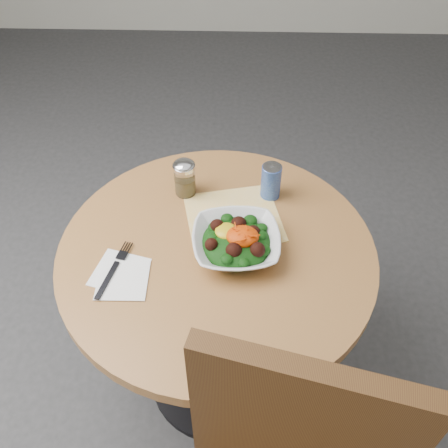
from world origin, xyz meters
The scene contains 8 objects.
ground centered at (0.00, 0.00, 0.00)m, with size 6.00×6.00×0.00m, color #313033.
table centered at (0.00, 0.00, 0.55)m, with size 0.90×0.90×0.75m.
cloth_napkin centered at (0.05, 0.12, 0.75)m, with size 0.27×0.25×0.00m, color #E19D0B.
paper_napkins centered at (-0.25, -0.11, 0.75)m, with size 0.16×0.18×0.00m.
salad_bowl centered at (0.05, 0.00, 0.78)m, with size 0.26×0.26×0.09m.
fork centered at (-0.27, -0.08, 0.76)m, with size 0.07×0.20×0.00m.
spice_shaker centered at (-0.11, 0.23, 0.81)m, with size 0.07×0.07×0.12m.
beverage_can centered at (0.16, 0.23, 0.81)m, with size 0.06×0.06×0.12m.
Camera 1 is at (0.05, -0.93, 1.81)m, focal length 40.00 mm.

